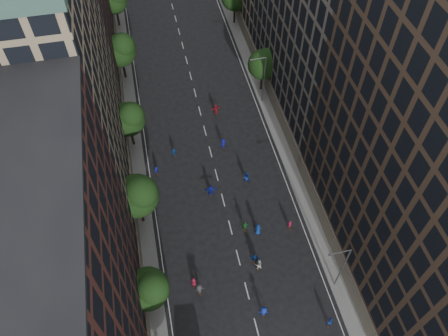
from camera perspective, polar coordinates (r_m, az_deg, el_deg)
ground at (r=68.90m, az=-2.42°, el=4.61°), size 240.00×240.00×0.00m
sidewalk_left at (r=73.90m, az=-12.79°, el=7.25°), size 4.00×105.00×0.15m
sidewalk_right at (r=76.19m, az=5.52°, el=10.11°), size 4.00×105.00×0.15m
bldg_left_a at (r=41.29m, az=-22.49°, el=-15.06°), size 14.00×22.00×30.00m
bldg_left_b at (r=54.47m, az=-22.30°, el=9.47°), size 14.00×26.00×34.00m
bldg_left_c at (r=74.85m, az=-21.01°, el=19.35°), size 14.00×20.00×28.00m
bldg_right_a at (r=46.88m, az=26.63°, el=0.74°), size 14.00×30.00×36.00m
bldg_right_b at (r=66.09m, az=13.73°, el=19.43°), size 14.00×28.00×33.00m
tree_left_1 at (r=49.48m, az=-9.74°, el=-15.24°), size 4.80×4.80×8.21m
tree_left_2 at (r=54.77m, az=-11.19°, el=-3.45°), size 5.60×5.60×9.45m
tree_left_3 at (r=64.36m, az=-12.31°, el=6.38°), size 5.00×5.00×8.58m
tree_left_4 at (r=76.46m, az=-13.33°, el=14.87°), size 5.40×5.40×9.08m
tree_right_a at (r=72.72m, az=5.30°, el=13.49°), size 5.00×5.00×8.39m
streetlamp_near at (r=52.00m, az=15.08°, el=-12.29°), size 2.64×0.22×9.06m
streetlamp_far at (r=70.67m, az=5.10°, el=11.69°), size 2.64×0.22×9.06m
skater_2 at (r=53.92m, az=13.58°, el=-18.92°), size 0.91×0.79×1.60m
skater_3 at (r=52.98m, az=5.18°, el=-18.21°), size 1.35×0.95×1.90m
skater_5 at (r=55.74m, az=4.04°, el=-11.70°), size 1.50×0.99×1.55m
skater_6 at (r=54.43m, az=-3.96°, el=-14.63°), size 0.87×0.71×1.55m
skater_7 at (r=58.59m, az=8.58°, el=-7.31°), size 0.58×0.38×1.56m
skater_8 at (r=55.22m, az=4.55°, el=-12.47°), size 1.00×0.82×1.89m
skater_9 at (r=53.82m, az=-3.22°, el=-15.56°), size 1.31×0.85×1.91m
skater_10 at (r=57.70m, az=2.77°, el=-7.60°), size 1.09×0.46×1.86m
skater_11 at (r=60.71m, az=-1.74°, el=-2.99°), size 1.80×0.72×1.90m
skater_12 at (r=57.51m, az=4.48°, el=-8.01°), size 1.04×0.77×1.95m
skater_13 at (r=63.79m, az=-8.85°, el=-0.29°), size 0.68×0.58×1.58m
skater_14 at (r=62.10m, az=2.91°, el=-1.23°), size 1.01×0.82×1.95m
skater_15 at (r=66.14m, az=-0.11°, el=3.17°), size 1.29×1.03×1.75m
skater_16 at (r=65.54m, az=-6.53°, el=2.01°), size 0.99×0.54×1.59m
skater_17 at (r=71.15m, az=-1.07°, el=7.64°), size 1.77×0.75×1.85m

